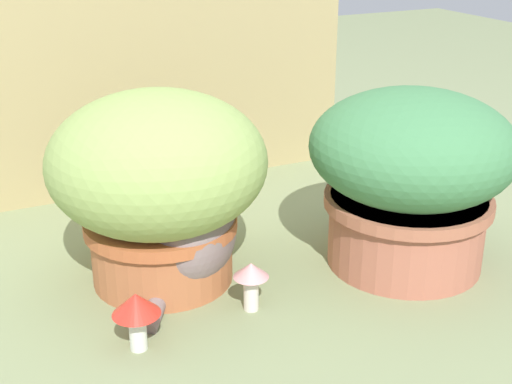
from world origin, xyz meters
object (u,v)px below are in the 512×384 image
leafy_planter (410,173)px  mushroom_ornament_pink (251,277)px  grass_planter (158,180)px  mushroom_ornament_red (136,309)px  cat (194,221)px

leafy_planter → mushroom_ornament_pink: 0.40m
grass_planter → mushroom_ornament_pink: 0.26m
grass_planter → mushroom_ornament_red: size_ratio=3.92×
grass_planter → mushroom_ornament_red: 0.28m
leafy_planter → cat: leafy_planter is taller
grass_planter → leafy_planter: bearing=-17.8°
leafy_planter → mushroom_ornament_pink: leafy_planter is taller
grass_planter → leafy_planter: size_ratio=1.02×
cat → mushroom_ornament_red: (-0.18, -0.20, -0.04)m
leafy_planter → cat: 0.45m
grass_planter → mushroom_ornament_pink: size_ratio=4.36×
leafy_planter → mushroom_ornament_red: leafy_planter is taller
cat → mushroom_ornament_red: size_ratio=3.06×
leafy_planter → cat: size_ratio=1.26×
cat → mushroom_ornament_pink: cat is taller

